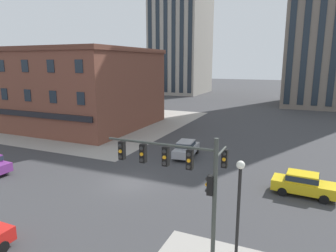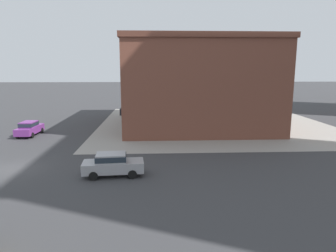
{
  "view_description": "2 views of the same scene",
  "coord_description": "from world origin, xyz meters",
  "views": [
    {
      "loc": [
        12.01,
        -19.58,
        9.53
      ],
      "look_at": [
        0.49,
        6.61,
        3.48
      ],
      "focal_mm": 32.15,
      "sensor_mm": 36.0,
      "label": 1
    },
    {
      "loc": [
        23.17,
        11.43,
        7.73
      ],
      "look_at": [
        -0.24,
        12.56,
        3.3
      ],
      "focal_mm": 32.43,
      "sensor_mm": 36.0,
      "label": 2
    }
  ],
  "objects": [
    {
      "name": "sidewalk_far_corner",
      "position": [
        -20.0,
        20.0,
        0.0
      ],
      "size": [
        32.0,
        32.0,
        0.02
      ],
      "primitive_type": "cube",
      "color": "gray",
      "rests_on": "ground"
    },
    {
      "name": "car_main_southbound_far",
      "position": [
        -12.44,
        -3.15,
        0.92
      ],
      "size": [
        4.46,
        2.01,
        1.68
      ],
      "color": "#7A3389",
      "rests_on": "ground"
    },
    {
      "name": "storefront_block_near_corner",
      "position": [
        -19.49,
        17.28,
        5.78
      ],
      "size": [
        21.4,
        19.0,
        11.55
      ],
      "color": "brown",
      "rests_on": "ground"
    },
    {
      "name": "car_cross_far",
      "position": [
        1.73,
        8.4,
        0.92
      ],
      "size": [
        2.16,
        4.53,
        1.68
      ],
      "color": "#99999E",
      "rests_on": "ground"
    },
    {
      "name": "ground_plane",
      "position": [
        0.0,
        0.0,
        0.0
      ],
      "size": [
        320.0,
        320.0,
        0.0
      ],
      "primitive_type": "plane",
      "color": "#38383A"
    }
  ]
}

